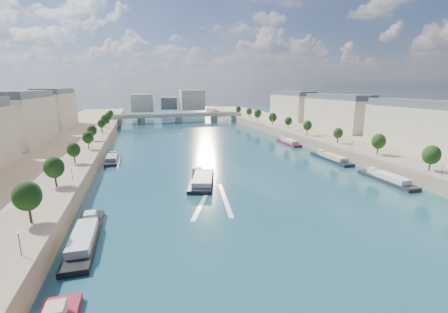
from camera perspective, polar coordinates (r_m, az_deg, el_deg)
ground at (r=128.06m, az=-0.25°, el=-0.88°), size 700.00×700.00×0.00m
quay_left at (r=129.10m, az=-32.78°, el=-1.78°), size 44.00×520.00×5.00m
quay_right at (r=161.86m, az=25.15°, el=1.75°), size 44.00×520.00×5.00m
pave_left at (r=124.84m, az=-26.36°, el=-0.27°), size 14.00×520.00×0.10m
pave_right at (r=152.08m, az=20.94°, el=2.44°), size 14.00×520.00×0.10m
trees_left at (r=125.38m, az=-25.56°, el=2.40°), size 4.80×268.80×8.26m
trees_right at (r=158.15m, az=18.38°, el=5.02°), size 4.80×268.80×8.26m
lamps_left at (r=113.84m, az=-25.15°, el=0.07°), size 0.36×200.36×4.28m
lamps_right at (r=153.05m, az=18.56°, el=3.73°), size 0.36×200.36×4.28m
buildings_right at (r=177.50m, az=26.29°, el=7.11°), size 16.00×226.00×23.20m
skyline at (r=341.55m, az=-9.75°, el=10.28°), size 79.00×42.00×22.00m
bridge at (r=267.77m, az=-8.61°, el=7.49°), size 112.00×12.00×8.15m
tour_barge at (r=100.37m, az=-4.21°, el=-4.39°), size 13.77×26.41×3.61m
wake at (r=85.33m, az=-1.92°, el=-8.24°), size 14.43×25.89×0.04m
moored_barges_left at (r=62.38m, az=-26.23°, el=-17.44°), size 5.00×157.83×3.60m
moored_barges_right at (r=114.40m, az=28.64°, el=-3.84°), size 5.00×158.34×3.60m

